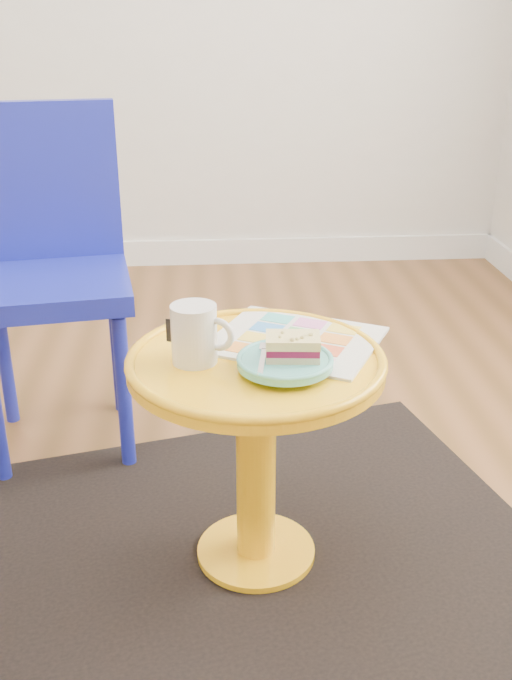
{
  "coord_description": "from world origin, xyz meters",
  "views": [
    {
      "loc": [
        0.58,
        -1.54,
        1.12
      ],
      "look_at": [
        0.68,
        -0.18,
        0.53
      ],
      "focal_mm": 40.0,
      "sensor_mm": 36.0,
      "label": 1
    }
  ],
  "objects": [
    {
      "name": "cake_slice",
      "position": [
        0.74,
        -0.23,
        0.54
      ],
      "size": [
        0.11,
        0.08,
        0.05
      ],
      "rotation": [
        0.0,
        0.0,
        -0.09
      ],
      "color": "#D3BC8C",
      "rests_on": "plate"
    },
    {
      "name": "newspaper",
      "position": [
        0.77,
        -0.1,
        0.49
      ],
      "size": [
        0.42,
        0.4,
        0.01
      ],
      "primitive_type": "cube",
      "rotation": [
        0.0,
        0.0,
        -0.49
      ],
      "color": "silver",
      "rests_on": "side_table"
    },
    {
      "name": "chair",
      "position": [
        0.17,
        0.43,
        0.53
      ],
      "size": [
        0.46,
        0.46,
        0.91
      ],
      "rotation": [
        0.0,
        0.0,
        0.15
      ],
      "color": "#18209F",
      "rests_on": "ground"
    },
    {
      "name": "mug",
      "position": [
        0.56,
        -0.18,
        0.55
      ],
      "size": [
        0.12,
        0.09,
        0.12
      ],
      "rotation": [
        0.0,
        0.0,
        -0.41
      ],
      "color": "silver",
      "rests_on": "side_table"
    },
    {
      "name": "plate",
      "position": [
        0.73,
        -0.24,
        0.51
      ],
      "size": [
        0.18,
        0.18,
        0.02
      ],
      "color": "#59BCB2",
      "rests_on": "newspaper"
    },
    {
      "name": "fork",
      "position": [
        0.69,
        -0.23,
        0.52
      ],
      "size": [
        0.04,
        0.14,
        0.0
      ],
      "rotation": [
        0.0,
        0.0,
        -0.15
      ],
      "color": "silver",
      "rests_on": "plate"
    },
    {
      "name": "rug",
      "position": [
        0.68,
        -0.18,
        0.0
      ],
      "size": [
        1.52,
        1.37,
        0.01
      ],
      "primitive_type": "cube",
      "rotation": [
        0.0,
        0.0,
        0.24
      ],
      "color": "black",
      "rests_on": "ground"
    },
    {
      "name": "side_table",
      "position": [
        0.68,
        -0.18,
        0.35
      ],
      "size": [
        0.52,
        0.52,
        0.49
      ],
      "color": "#FBB015",
      "rests_on": "ground"
    }
  ]
}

